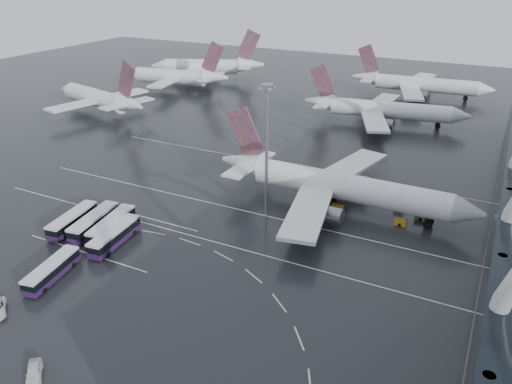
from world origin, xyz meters
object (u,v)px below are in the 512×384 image
at_px(floodlight_mast, 267,136).
at_px(gse_cart_belly_b, 399,208).
at_px(jet_remote_west, 100,99).
at_px(gse_cart_belly_c, 337,208).
at_px(gse_cart_belly_a, 400,222).
at_px(airliner_main, 336,186).
at_px(airliner_gate_c, 418,85).
at_px(gse_cart_belly_e, 369,197).
at_px(airliner_gate_b, 381,110).
at_px(bus_row_near_b, 94,222).
at_px(bus_row_near_d, 115,236).
at_px(jet_remote_far, 209,67).
at_px(gse_cart_belly_d, 421,216).
at_px(jet_remote_mid, 177,77).
at_px(van_curve_b, 34,372).
at_px(bus_row_near_c, 112,226).
at_px(bus_row_far_c, 52,270).
at_px(bus_row_near_a, 73,220).

distance_m(floodlight_mast, gse_cart_belly_b, 33.06).
xyz_separation_m(jet_remote_west, gse_cart_belly_c, (96.68, -33.89, -4.63)).
xyz_separation_m(gse_cart_belly_a, gse_cart_belly_b, (-1.64, 6.40, -0.07)).
relative_size(airliner_main, airliner_gate_c, 1.08).
bearing_deg(airliner_gate_c, gse_cart_belly_e, -89.36).
xyz_separation_m(airliner_gate_b, bus_row_near_b, (-32.34, -96.36, -2.77)).
bearing_deg(gse_cart_belly_b, bus_row_near_d, -139.21).
bearing_deg(floodlight_mast, jet_remote_west, 153.27).
bearing_deg(jet_remote_far, gse_cart_belly_d, 116.34).
bearing_deg(jet_remote_mid, gse_cart_belly_b, 137.77).
xyz_separation_m(bus_row_near_b, van_curve_b, (20.60, -32.60, -1.01)).
relative_size(bus_row_near_c, gse_cart_belly_a, 5.86).
bearing_deg(airliner_gate_c, bus_row_near_d, -105.79).
bearing_deg(bus_row_near_b, gse_cart_belly_e, -58.34).
relative_size(jet_remote_west, floodlight_mast, 1.71).
bearing_deg(bus_row_far_c, gse_cart_belly_b, -52.18).
bearing_deg(airliner_gate_b, bus_row_near_b, -117.36).
relative_size(van_curve_b, gse_cart_belly_b, 2.28).
bearing_deg(bus_row_near_a, gse_cart_belly_a, -70.41).
bearing_deg(bus_row_near_a, airliner_main, -61.42).
relative_size(bus_row_near_d, floodlight_mast, 0.48).
distance_m(jet_remote_mid, bus_row_near_b, 118.49).
bearing_deg(floodlight_mast, bus_row_near_d, -130.42).
relative_size(airliner_gate_b, bus_row_near_d, 3.96).
bearing_deg(van_curve_b, airliner_gate_c, 40.35).
height_order(bus_row_far_c, gse_cart_belly_c, bus_row_far_c).
bearing_deg(gse_cart_belly_c, jet_remote_mid, 141.22).
relative_size(floodlight_mast, gse_cart_belly_e, 11.43).
distance_m(floodlight_mast, gse_cart_belly_e, 29.39).
bearing_deg(van_curve_b, bus_row_near_c, 72.07).
height_order(airliner_gate_b, bus_row_near_d, airliner_gate_b).
xyz_separation_m(floodlight_mast, gse_cart_belly_c, (12.71, 8.40, -16.62)).
relative_size(airliner_main, jet_remote_far, 1.18).
distance_m(jet_remote_west, gse_cart_belly_c, 102.55).
distance_m(jet_remote_far, bus_row_far_c, 154.99).
distance_m(airliner_main, jet_remote_west, 100.67).
xyz_separation_m(bus_row_near_b, gse_cart_belly_d, (56.71, 34.01, -1.14)).
distance_m(airliner_gate_b, gse_cart_belly_d, 67.06).
xyz_separation_m(bus_row_near_b, gse_cart_belly_a, (53.39, 29.63, -1.18)).
bearing_deg(bus_row_near_a, gse_cart_belly_c, -63.75).
bearing_deg(jet_remote_west, floodlight_mast, 166.87).
relative_size(airliner_gate_b, gse_cart_belly_e, 21.85).
xyz_separation_m(bus_row_near_b, bus_row_near_d, (7.31, -2.32, -0.04)).
bearing_deg(bus_row_near_b, gse_cart_belly_a, -69.99).
relative_size(airliner_gate_b, floodlight_mast, 1.91).
xyz_separation_m(airliner_main, floodlight_mast, (-11.44, -10.20, 12.41)).
relative_size(jet_remote_west, bus_row_near_d, 3.54).
distance_m(airliner_gate_b, gse_cart_belly_b, 63.51).
xyz_separation_m(airliner_gate_b, floodlight_mast, (-4.97, -75.12, 12.74)).
xyz_separation_m(airliner_gate_b, gse_cart_belly_a, (21.04, -66.74, -3.95)).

